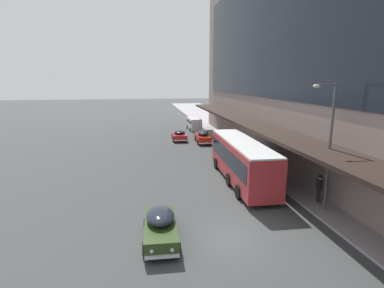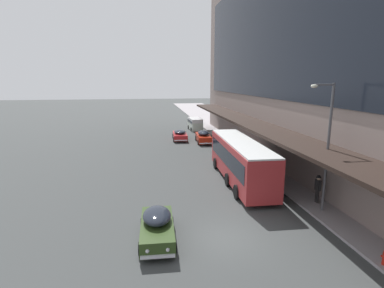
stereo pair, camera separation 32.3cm
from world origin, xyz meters
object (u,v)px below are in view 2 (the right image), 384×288
Objects in this scene: transit_bus_kerbside_front at (240,159)px; sedan_lead_mid at (203,137)px; vw_van at (195,123)px; pedestrian_at_kerb at (318,188)px; sedan_far_back at (180,135)px; street_lamp at (326,140)px; sedan_second_mid at (157,226)px.

transit_bus_kerbside_front is 2.36× the size of sedan_lead_mid.
pedestrian_at_kerb is (2.96, -31.26, 0.08)m from vw_van.
transit_bus_kerbside_front is at bearing -81.18° from sedan_far_back.
street_lamp reaches higher than pedestrian_at_kerb.
pedestrian_at_kerb reaches higher than sedan_second_mid.
sedan_far_back is (-2.84, 2.22, -0.09)m from sedan_lead_mid.
sedan_second_mid is (-7.01, -8.09, -1.16)m from transit_bus_kerbside_front.
sedan_second_mid is at bearing -170.46° from street_lamp.
sedan_second_mid is at bearing -106.54° from sedan_lead_mid.
street_lamp reaches higher than vw_van.
sedan_far_back is 2.49× the size of pedestrian_at_kerb.
sedan_lead_mid is 3.61m from sedan_far_back.
sedan_far_back is 25.34m from street_lamp.
street_lamp is (2.47, -32.41, 3.53)m from vw_van.
sedan_lead_mid is at bearing 97.93° from street_lamp.
sedan_second_mid is 0.55× the size of street_lamp.
street_lamp reaches higher than sedan_second_mid.
street_lamp is (5.92, -24.32, 3.92)m from sedan_far_back.
transit_bus_kerbside_front is 10.77m from sedan_second_mid.
vw_van is (0.60, 10.31, 0.30)m from sedan_lead_mid.
sedan_far_back is at bearing 103.68° from street_lamp.
street_lamp is at bearing -112.67° from pedestrian_at_kerb.
vw_van reaches higher than sedan_far_back.
transit_bus_kerbside_front reaches higher than vw_van.
pedestrian_at_kerb is at bearing -74.55° from sedan_far_back.
street_lamp is (3.08, -22.10, 3.83)m from sedan_lead_mid.
vw_van is 0.59× the size of street_lamp.
sedan_lead_mid is 1.05× the size of vw_van.
transit_bus_kerbside_front is at bearing 116.18° from street_lamp.
sedan_far_back is 8.80m from vw_van.
sedan_lead_mid is 22.64m from street_lamp.
vw_van is at bearing 66.92° from sedan_far_back.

